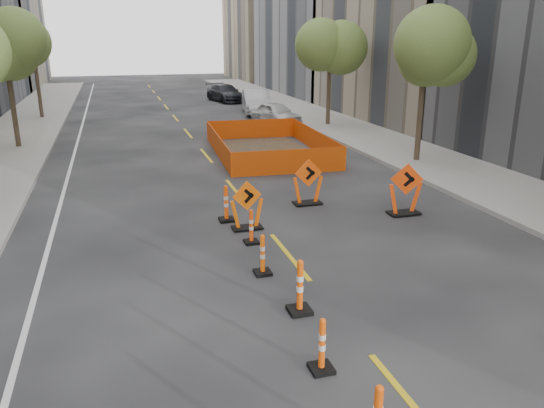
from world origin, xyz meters
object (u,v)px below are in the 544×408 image
object	(u,v)px
chevron_sign_right	(405,189)
parked_car_mid	(256,102)
channelizer_3	(300,286)
channelizer_2	(322,345)
chevron_sign_left	(247,205)
parked_car_far	(225,93)
channelizer_6	(226,203)
channelizer_4	(263,254)
channelizer_5	(251,227)
parked_car_near	(276,113)
chevron_sign_center	(308,182)

from	to	relation	value
chevron_sign_right	parked_car_mid	size ratio (longest dim) A/B	0.32
channelizer_3	chevron_sign_right	xyz separation A→B (m)	(5.05, 4.77, 0.24)
channelizer_2	chevron_sign_left	bearing A→B (deg)	86.24
channelizer_2	parked_car_far	world-z (taller)	parked_car_far
chevron_sign_right	parked_car_mid	bearing A→B (deg)	107.70
channelizer_2	channelizer_3	bearing A→B (deg)	81.24
channelizer_6	parked_car_far	size ratio (longest dim) A/B	0.23
channelizer_2	channelizer_6	world-z (taller)	channelizer_6
channelizer_4	channelizer_5	bearing A→B (deg)	83.31
channelizer_2	parked_car_near	xyz separation A→B (m)	(6.60, 24.22, 0.19)
chevron_sign_left	chevron_sign_center	distance (m)	2.96
channelizer_5	parked_car_mid	xyz separation A→B (m)	(6.41, 23.57, 0.35)
chevron_sign_right	parked_car_near	size ratio (longest dim) A/B	0.41
channelizer_5	chevron_sign_center	bearing A→B (deg)	46.84
channelizer_6	channelizer_5	bearing A→B (deg)	-82.02
channelizer_6	parked_car_near	world-z (taller)	parked_car_near
channelizer_5	chevron_sign_left	size ratio (longest dim) A/B	0.66
channelizer_6	parked_car_mid	world-z (taller)	parked_car_mid
chevron_sign_left	chevron_sign_center	size ratio (longest dim) A/B	0.94
channelizer_4	channelizer_6	bearing A→B (deg)	90.66
channelizer_2	chevron_sign_left	distance (m)	6.82
channelizer_6	parked_car_near	size ratio (longest dim) A/B	0.28
channelizer_2	channelizer_3	size ratio (longest dim) A/B	0.85
channelizer_6	parked_car_far	bearing A→B (deg)	78.27
chevron_sign_left	parked_car_near	xyz separation A→B (m)	(6.16, 17.42, -0.04)
parked_car_mid	channelizer_2	bearing A→B (deg)	-93.22
parked_car_mid	chevron_sign_right	bearing A→B (deg)	-83.76
channelizer_4	chevron_sign_right	bearing A→B (deg)	28.49
chevron_sign_center	parked_car_far	xyz separation A→B (m)	(3.20, 28.30, -0.06)
channelizer_4	chevron_sign_left	size ratio (longest dim) A/B	0.68
channelizer_5	parked_car_far	bearing A→B (deg)	79.45
channelizer_3	channelizer_4	distance (m)	1.92
chevron_sign_right	chevron_sign_center	bearing A→B (deg)	165.00
channelizer_3	channelizer_4	size ratio (longest dim) A/B	1.17
chevron_sign_center	parked_car_mid	xyz separation A→B (m)	(3.82, 20.81, 0.07)
channelizer_3	chevron_sign_left	distance (m)	4.90
chevron_sign_center	parked_car_far	size ratio (longest dim) A/B	0.32
chevron_sign_center	parked_car_mid	world-z (taller)	parked_car_mid
parked_car_near	parked_car_far	size ratio (longest dim) A/B	0.83
chevron_sign_left	channelizer_5	bearing A→B (deg)	-104.58
parked_car_far	chevron_sign_left	bearing A→B (deg)	-112.91
channelizer_5	channelizer_3	bearing A→B (deg)	-89.98
channelizer_5	parked_car_near	distance (m)	19.55
chevron_sign_left	chevron_sign_center	bearing A→B (deg)	28.13
chevron_sign_right	parked_car_mid	world-z (taller)	parked_car_mid
chevron_sign_left	parked_car_far	size ratio (longest dim) A/B	0.30
channelizer_4	parked_car_far	size ratio (longest dim) A/B	0.20
channelizer_2	chevron_sign_left	xyz separation A→B (m)	(0.45, 6.80, 0.23)
channelizer_4	chevron_sign_left	distance (m)	3.02
channelizer_5	parked_car_far	world-z (taller)	parked_car_far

